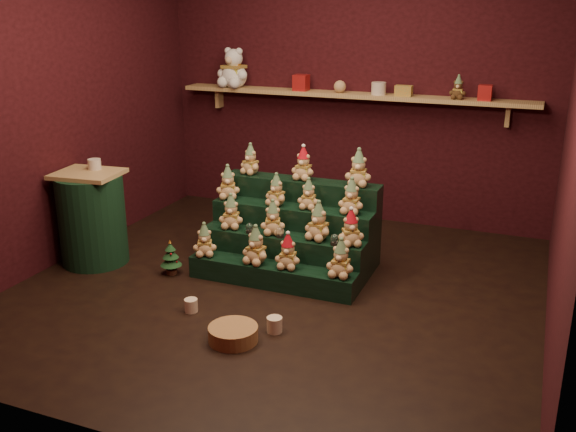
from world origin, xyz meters
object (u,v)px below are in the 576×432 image
at_px(mug_left, 191,305).
at_px(riser_tier_front, 272,275).
at_px(snow_globe_c, 335,240).
at_px(mug_right, 275,325).
at_px(wicker_basket, 233,334).
at_px(snow_globe_b, 280,232).
at_px(snow_globe_a, 249,228).
at_px(white_bear, 234,62).
at_px(mini_christmas_tree, 171,258).
at_px(side_table, 92,218).
at_px(brown_bear, 458,87).

bearing_deg(mug_left, riser_tier_front, 60.12).
height_order(snow_globe_c, mug_left, snow_globe_c).
height_order(mug_right, wicker_basket, mug_right).
bearing_deg(snow_globe_b, snow_globe_a, -180.00).
bearing_deg(mug_left, snow_globe_a, 82.63).
bearing_deg(snow_globe_b, white_bear, 126.37).
distance_m(snow_globe_b, white_bear, 2.34).
bearing_deg(mini_christmas_tree, snow_globe_c, 11.15).
bearing_deg(mug_right, white_bear, 121.33).
distance_m(snow_globe_c, white_bear, 2.61).
relative_size(snow_globe_b, side_table, 0.11).
bearing_deg(snow_globe_c, white_bear, 135.58).
bearing_deg(snow_globe_a, mug_right, -55.51).
relative_size(snow_globe_a, snow_globe_c, 0.94).
xyz_separation_m(mug_left, white_bear, (-0.82, 2.44, 1.53)).
xyz_separation_m(mug_left, mug_right, (0.69, -0.05, 0.01)).
bearing_deg(white_bear, snow_globe_c, -34.98).
xyz_separation_m(snow_globe_c, mug_right, (-0.15, -0.86, -0.35)).
relative_size(snow_globe_c, brown_bear, 0.43).
xyz_separation_m(snow_globe_c, mini_christmas_tree, (-1.35, -0.27, -0.26)).
xyz_separation_m(mini_christmas_tree, brown_bear, (1.99, 1.90, 1.28)).
bearing_deg(snow_globe_a, mini_christmas_tree, -156.39).
height_order(snow_globe_b, mug_left, snow_globe_b).
height_order(mug_left, wicker_basket, wicker_basket).
xyz_separation_m(riser_tier_front, white_bear, (-1.19, 1.79, 1.49)).
height_order(white_bear, brown_bear, white_bear).
bearing_deg(snow_globe_c, riser_tier_front, -161.28).
bearing_deg(mug_left, wicker_basket, -29.31).
distance_m(riser_tier_front, mug_right, 0.77).
xyz_separation_m(mug_left, wicker_basket, (0.48, -0.27, 0.00)).
xyz_separation_m(snow_globe_c, wicker_basket, (-0.36, -1.08, -0.35)).
bearing_deg(side_table, white_bear, 71.00).
xyz_separation_m(mini_christmas_tree, mug_right, (1.20, -0.59, -0.09)).
relative_size(snow_globe_a, mug_left, 0.87).
relative_size(mini_christmas_tree, mug_left, 3.09).
distance_m(riser_tier_front, mug_left, 0.75).
relative_size(snow_globe_a, mini_christmas_tree, 0.28).
bearing_deg(mug_left, side_table, 157.42).
xyz_separation_m(riser_tier_front, snow_globe_a, (-0.27, 0.16, 0.31)).
distance_m(mini_christmas_tree, white_bear, 2.39).
distance_m(mini_christmas_tree, wicker_basket, 1.28).
xyz_separation_m(snow_globe_b, mug_left, (-0.38, -0.81, -0.36)).
relative_size(snow_globe_b, mug_right, 0.82).
bearing_deg(snow_globe_a, white_bear, 119.58).
distance_m(riser_tier_front, mini_christmas_tree, 0.88).
height_order(mug_left, brown_bear, brown_bear).
distance_m(snow_globe_a, mug_right, 1.10).
distance_m(mug_right, wicker_basket, 0.30).
xyz_separation_m(snow_globe_c, brown_bear, (0.64, 1.63, 1.02)).
bearing_deg(snow_globe_c, mini_christmas_tree, -168.85).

